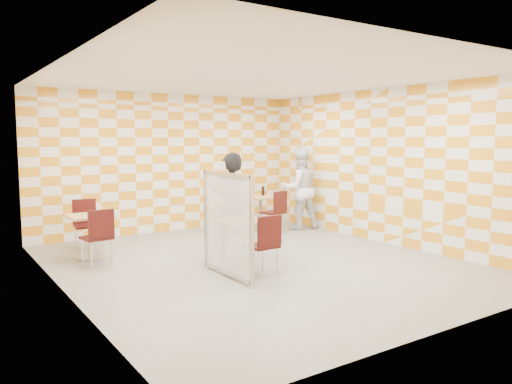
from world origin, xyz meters
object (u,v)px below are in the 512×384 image
man_dark (231,205)px  second_table (260,207)px  main_table (241,234)px  chair_second_front (276,209)px  chair_second_side (239,207)px  man_white (300,189)px  empty_table (90,229)px  chair_empty_near (99,233)px  soda_bottle (263,191)px  chair_main_front (265,241)px  chair_empty_far (85,220)px  partition (227,224)px  sport_bottle (250,192)px

man_dark → second_table: bearing=-116.2°
main_table → chair_second_front: (2.07, 1.91, 0.04)m
chair_second_front → chair_second_side: size_ratio=1.00×
chair_second_front → man_white: 0.89m
main_table → empty_table: (-1.87, 1.85, 0.00)m
chair_empty_near → soda_bottle: soda_bottle is taller
chair_main_front → main_table: bearing=85.0°
chair_second_side → soda_bottle: soda_bottle is taller
chair_empty_near → chair_empty_far: 1.39m
chair_second_side → man_white: (1.35, -0.42, 0.37)m
empty_table → partition: partition is taller
chair_empty_near → man_white: bearing=10.6°
chair_main_front → chair_empty_far: same height
chair_empty_far → chair_second_side: bearing=-1.2°
second_table → soda_bottle: bearing=24.0°
empty_table → man_dark: size_ratio=0.42×
chair_empty_far → sport_bottle: sport_bottle is taller
chair_second_side → chair_empty_far: bearing=178.8°
man_dark → sport_bottle: 2.72m
sport_bottle → soda_bottle: soda_bottle is taller
chair_second_front → chair_empty_near: bearing=-170.1°
chair_main_front → chair_empty_far: (-1.68, 3.35, 0.00)m
main_table → chair_main_front: (-0.07, -0.76, 0.04)m
chair_second_side → sport_bottle: size_ratio=4.62×
chair_empty_far → partition: (1.21, -3.07, 0.25)m
chair_empty_far → sport_bottle: size_ratio=4.62×
second_table → chair_second_front: bearing=-94.0°
second_table → chair_empty_far: (-3.87, 0.01, 0.04)m
man_white → sport_bottle: bearing=-19.3°
main_table → second_table: 3.34m
chair_second_side → chair_empty_far: size_ratio=1.00×
man_dark → man_white: size_ratio=0.99×
chair_main_front → soda_bottle: (2.28, 3.39, 0.31)m
second_table → man_dark: man_dark is taller
chair_main_front → man_dark: size_ratio=0.51×
second_table → chair_second_front: chair_second_front is taller
chair_empty_far → partition: size_ratio=0.60×
chair_second_front → chair_second_side: (-0.56, 0.61, 0.00)m
chair_empty_far → empty_table: bearing=-99.0°
second_table → man_white: 0.97m
partition → sport_bottle: partition is taller
chair_main_front → sport_bottle: (1.98, 3.47, 0.29)m
main_table → empty_table: size_ratio=1.00×
chair_empty_near → man_white: size_ratio=0.51×
empty_table → soda_bottle: (4.08, 0.78, 0.34)m
second_table → man_dark: 2.79m
sport_bottle → soda_bottle: size_ratio=0.87×
man_white → chair_main_front: bearing=58.1°
empty_table → man_white: 4.75m
chair_second_side → chair_empty_near: 3.66m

